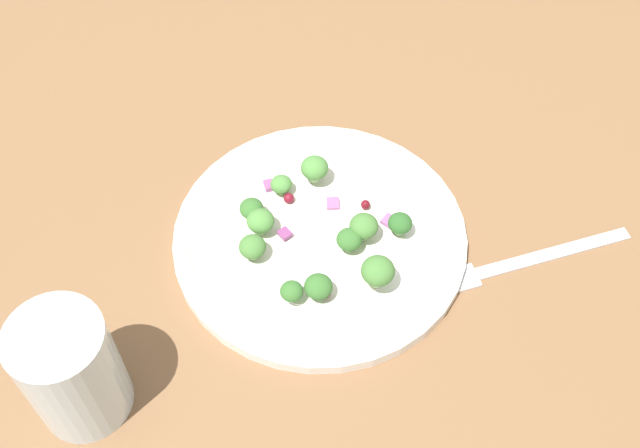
# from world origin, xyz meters

# --- Properties ---
(ground_plane) EXTENTS (1.80, 1.80, 0.02)m
(ground_plane) POSITION_xyz_m (0.00, 0.00, -0.01)
(ground_plane) COLOR brown
(plate) EXTENTS (0.26, 0.26, 0.02)m
(plate) POSITION_xyz_m (0.01, -0.03, 0.01)
(plate) COLOR white
(plate) RESTS_ON ground_plane
(dressing_pool) EXTENTS (0.15, 0.15, 0.00)m
(dressing_pool) POSITION_xyz_m (0.01, -0.03, 0.01)
(dressing_pool) COLOR white
(dressing_pool) RESTS_ON plate
(broccoli_floret_0) EXTENTS (0.03, 0.03, 0.03)m
(broccoli_floret_0) POSITION_xyz_m (0.05, -0.01, 0.03)
(broccoli_floret_0) COLOR #8EB77A
(broccoli_floret_0) RESTS_ON plate
(broccoli_floret_1) EXTENTS (0.03, 0.03, 0.03)m
(broccoli_floret_1) POSITION_xyz_m (-0.02, 0.02, 0.03)
(broccoli_floret_1) COLOR #8EB77A
(broccoli_floret_1) RESTS_ON plate
(broccoli_floret_2) EXTENTS (0.02, 0.02, 0.02)m
(broccoli_floret_2) POSITION_xyz_m (0.04, -0.03, 0.03)
(broccoli_floret_2) COLOR #ADD18E
(broccoli_floret_2) RESTS_ON plate
(broccoli_floret_3) EXTENTS (0.03, 0.03, 0.03)m
(broccoli_floret_3) POSITION_xyz_m (0.08, -0.05, 0.04)
(broccoli_floret_3) COLOR #ADD18E
(broccoli_floret_3) RESTS_ON plate
(broccoli_floret_4) EXTENTS (0.02, 0.02, 0.02)m
(broccoli_floret_4) POSITION_xyz_m (-0.05, -0.04, 0.03)
(broccoli_floret_4) COLOR #9EC684
(broccoli_floret_4) RESTS_ON plate
(broccoli_floret_5) EXTENTS (0.02, 0.02, 0.02)m
(broccoli_floret_5) POSITION_xyz_m (-0.03, -0.07, 0.03)
(broccoli_floret_5) COLOR #8EB77A
(broccoli_floret_5) RESTS_ON plate
(broccoli_floret_6) EXTENTS (0.02, 0.02, 0.02)m
(broccoli_floret_6) POSITION_xyz_m (0.04, -0.09, 0.03)
(broccoli_floret_6) COLOR #ADD18E
(broccoli_floret_6) RESTS_ON plate
(broccoli_floret_7) EXTENTS (0.02, 0.02, 0.02)m
(broccoli_floret_7) POSITION_xyz_m (-0.04, -0.00, 0.03)
(broccoli_floret_7) COLOR #ADD18E
(broccoli_floret_7) RESTS_ON plate
(broccoli_floret_8) EXTENTS (0.02, 0.02, 0.02)m
(broccoli_floret_8) POSITION_xyz_m (0.08, 0.01, 0.03)
(broccoli_floret_8) COLOR #9EC684
(broccoli_floret_8) RESTS_ON plate
(broccoli_floret_9) EXTENTS (0.02, 0.02, 0.03)m
(broccoli_floret_9) POSITION_xyz_m (-0.03, -0.05, 0.03)
(broccoli_floret_9) COLOR #9EC684
(broccoli_floret_9) RESTS_ON plate
(broccoli_floret_10) EXTENTS (0.02, 0.02, 0.02)m
(broccoli_floret_10) POSITION_xyz_m (0.02, -0.10, 0.03)
(broccoli_floret_10) COLOR #9EC684
(broccoli_floret_10) RESTS_ON plate
(cranberry_0) EXTENTS (0.01, 0.01, 0.01)m
(cranberry_0) POSITION_xyz_m (0.05, -0.08, 0.02)
(cranberry_0) COLOR #4C0A14
(cranberry_0) RESTS_ON plate
(cranberry_1) EXTENTS (0.01, 0.01, 0.01)m
(cranberry_1) POSITION_xyz_m (-0.03, -0.01, 0.02)
(cranberry_1) COLOR maroon
(cranberry_1) RESTS_ON plate
(cranberry_2) EXTENTS (0.01, 0.01, 0.01)m
(cranberry_2) POSITION_xyz_m (0.04, 0.02, 0.02)
(cranberry_2) COLOR maroon
(cranberry_2) RESTS_ON plate
(onion_bit_0) EXTENTS (0.02, 0.02, 0.00)m
(onion_bit_0) POSITION_xyz_m (0.01, 0.01, 0.02)
(onion_bit_0) COLOR #A35B93
(onion_bit_0) RESTS_ON plate
(onion_bit_1) EXTENTS (0.01, 0.01, 0.00)m
(onion_bit_1) POSITION_xyz_m (-0.01, -0.04, 0.02)
(onion_bit_1) COLOR #843D75
(onion_bit_1) RESTS_ON plate
(onion_bit_2) EXTENTS (0.02, 0.01, 0.00)m
(onion_bit_2) POSITION_xyz_m (0.07, 0.01, 0.02)
(onion_bit_2) COLOR #A35B93
(onion_bit_2) RESTS_ON plate
(onion_bit_3) EXTENTS (0.01, 0.01, 0.01)m
(onion_bit_3) POSITION_xyz_m (-0.05, -0.00, 0.02)
(onion_bit_3) COLOR #934C84
(onion_bit_3) RESTS_ON plate
(fork) EXTENTS (0.15, 0.14, 0.01)m
(fork) POSITION_xyz_m (0.19, 0.03, 0.00)
(fork) COLOR silver
(fork) RESTS_ON ground_plane
(water_glass) EXTENTS (0.07, 0.07, 0.11)m
(water_glass) POSITION_xyz_m (-0.08, -0.24, 0.05)
(water_glass) COLOR silver
(water_glass) RESTS_ON ground_plane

